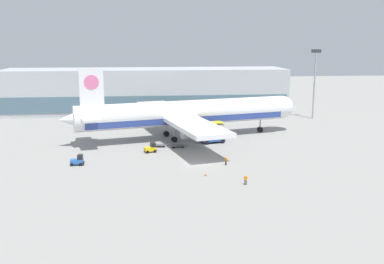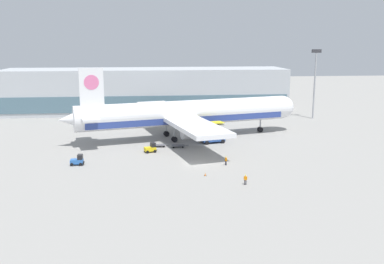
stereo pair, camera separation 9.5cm
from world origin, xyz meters
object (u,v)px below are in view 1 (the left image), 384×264
Objects in this scene: ground_crew_far at (226,160)px; traffic_cone_near at (205,174)px; baggage_dolly_second at (178,146)px; light_mast at (315,78)px; scissor_lift_loader at (212,135)px; baggage_tug_foreground at (78,160)px; ground_crew_near at (246,179)px; airplane_main at (184,114)px; baggage_tug_mid at (151,148)px; baggage_dolly_lead at (159,145)px.

traffic_cone_near is at bearing 112.59° from ground_crew_far.
ground_crew_far is (7.89, -14.57, 0.61)m from baggage_dolly_second.
scissor_lift_loader is at bearing -141.10° from light_mast.
baggage_tug_foreground is (-62.22, -43.26, -11.10)m from light_mast.
ground_crew_near is 7.94m from traffic_cone_near.
traffic_cone_near is (-5.78, 5.39, -0.72)m from ground_crew_near.
airplane_main is 20.75× the size of baggage_tug_mid.
baggage_dolly_second is (-2.01, -9.05, -5.45)m from airplane_main.
airplane_main reaches higher than baggage_dolly_lead.
traffic_cone_near is at bearing -69.80° from baggage_dolly_lead.
ground_crew_far reaches higher than baggage_dolly_second.
baggage_dolly_lead is (15.42, 12.50, -0.49)m from baggage_tug_foreground.
light_mast is at bearing 35.30° from baggage_tug_foreground.
ground_crew_near is 11.36m from ground_crew_far.
baggage_tug_foreground is 0.67× the size of baggage_dolly_second.
baggage_dolly_second is (19.57, 11.60, -0.49)m from baggage_tug_foreground.
baggage_tug_mid is 5.01× the size of traffic_cone_near.
baggage_tug_mid is at bearing -166.66° from scissor_lift_loader.
baggage_dolly_lead is 2.18× the size of ground_crew_far.
ground_crew_far is at bearing 51.75° from traffic_cone_near.
traffic_cone_near is (9.15, -16.97, -0.61)m from baggage_tug_mid.
airplane_main reaches higher than baggage_tug_mid.
baggage_tug_mid is 6.91m from baggage_dolly_second.
airplane_main is at bearing 40.01° from baggage_tug_mid.
baggage_tug_foreground reaches higher than ground_crew_near.
baggage_tug_foreground is 19.86m from baggage_dolly_lead.
baggage_dolly_lead is at bearing -146.69° from light_mast.
baggage_tug_foreground is 0.67× the size of baggage_dolly_lead.
light_mast is 37.16× the size of traffic_cone_near.
scissor_lift_loader is at bearing 14.36° from baggage_dolly_lead.
baggage_tug_mid is at bearing -148.06° from baggage_dolly_second.
baggage_dolly_second is at bearing -0.72° from ground_crew_far.
traffic_cone_near is (1.22, -29.54, -5.57)m from airplane_main.
ground_crew_near is at bearing 156.48° from ground_crew_far.
scissor_lift_loader is at bearing -55.09° from airplane_main.
baggage_tug_mid is 19.29m from traffic_cone_near.
baggage_tug_mid is 0.74× the size of baggage_dolly_second.
ground_crew_far is at bearing -50.93° from baggage_dolly_lead.
baggage_tug_foreground is at bearing -8.15° from ground_crew_near.
baggage_tug_mid is at bearing -37.87° from ground_crew_near.
baggage_tug_foreground is 15.86m from baggage_tug_mid.
baggage_tug_foreground is at bearing -167.13° from baggage_tug_mid.
ground_crew_far is (13.81, -11.05, 0.12)m from baggage_tug_mid.
baggage_tug_mid is at bearing 22.18° from ground_crew_far.
baggage_dolly_second is at bearing -169.20° from scissor_lift_loader.
light_mast is 8.25× the size of baggage_tug_foreground.
airplane_main is 24.82m from ground_crew_far.
light_mast reaches higher than traffic_cone_near.
baggage_tug_mid is 26.88m from ground_crew_near.
baggage_tug_mid is 0.74× the size of baggage_dolly_lead.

